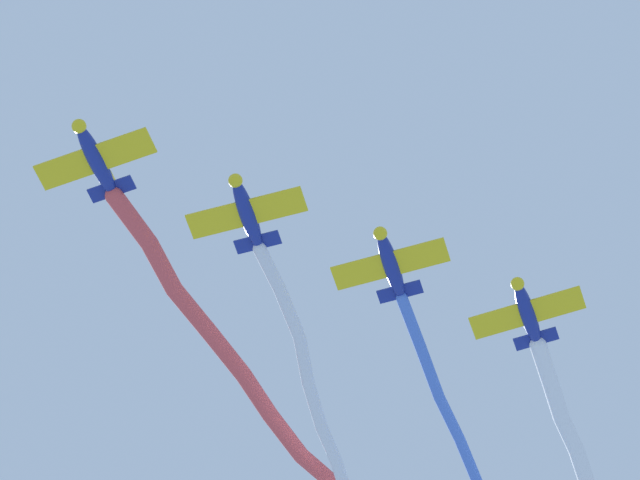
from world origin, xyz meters
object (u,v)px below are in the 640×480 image
Objects in this scene: airplane_lead at (96,159)px; airplane_left_wing at (247,212)px; airplane_slot at (527,312)px; airplane_right_wing at (390,263)px.

airplane_lead is 7.92m from airplane_left_wing.
airplane_right_wing is at bearing -47.08° from airplane_slot.
airplane_right_wing is at bearing 133.97° from airplane_lead.
airplane_right_wing reaches higher than airplane_left_wing.
airplane_lead is 1.01× the size of airplane_slot.
airplane_slot is at bearing 133.98° from airplane_lead.
airplane_left_wing is at bearing -47.08° from airplane_slot.
airplane_right_wing is (-15.79, 1.15, 0.50)m from airplane_lead.
airplane_lead is at bearing -47.10° from airplane_slot.
airplane_lead is 23.76m from airplane_slot.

